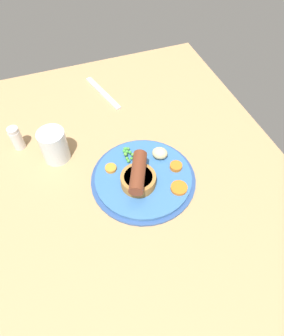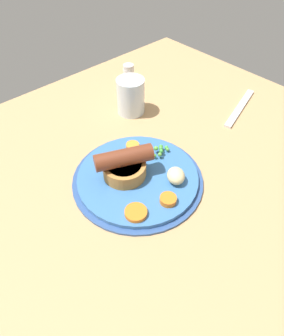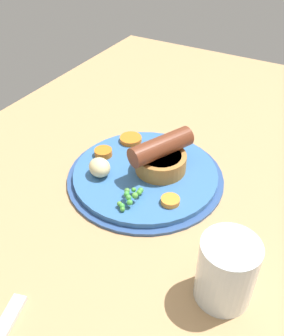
# 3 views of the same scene
# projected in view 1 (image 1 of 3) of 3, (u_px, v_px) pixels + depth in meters

# --- Properties ---
(dining_table) EXTENTS (1.10, 0.80, 0.03)m
(dining_table) POSITION_uv_depth(u_px,v_px,m) (134.00, 194.00, 0.71)
(dining_table) COLOR tan
(dining_table) RESTS_ON ground
(dinner_plate) EXTENTS (0.25, 0.25, 0.01)m
(dinner_plate) POSITION_uv_depth(u_px,v_px,m) (143.00, 178.00, 0.72)
(dinner_plate) COLOR #2D4C84
(dinner_plate) RESTS_ON dining_table
(sausage_pudding) EXTENTS (0.11, 0.08, 0.06)m
(sausage_pudding) POSITION_uv_depth(u_px,v_px,m) (138.00, 177.00, 0.68)
(sausage_pudding) COLOR #AD7538
(sausage_pudding) RESTS_ON dinner_plate
(pea_pile) EXTENTS (0.05, 0.03, 0.02)m
(pea_pile) POSITION_uv_depth(u_px,v_px,m) (128.00, 153.00, 0.74)
(pea_pile) COLOR green
(pea_pile) RESTS_ON dinner_plate
(potato_chunk_0) EXTENTS (0.05, 0.05, 0.03)m
(potato_chunk_0) POSITION_uv_depth(u_px,v_px,m) (160.00, 153.00, 0.74)
(potato_chunk_0) COLOR beige
(potato_chunk_0) RESTS_ON dinner_plate
(carrot_slice_0) EXTENTS (0.03, 0.03, 0.01)m
(carrot_slice_0) POSITION_uv_depth(u_px,v_px,m) (111.00, 168.00, 0.72)
(carrot_slice_0) COLOR orange
(carrot_slice_0) RESTS_ON dinner_plate
(carrot_slice_1) EXTENTS (0.04, 0.04, 0.01)m
(carrot_slice_1) POSITION_uv_depth(u_px,v_px,m) (176.00, 166.00, 0.72)
(carrot_slice_1) COLOR orange
(carrot_slice_1) RESTS_ON dinner_plate
(carrot_slice_3) EXTENTS (0.05, 0.05, 0.01)m
(carrot_slice_3) POSITION_uv_depth(u_px,v_px,m) (179.00, 188.00, 0.68)
(carrot_slice_3) COLOR orange
(carrot_slice_3) RESTS_ON dinner_plate
(fork) EXTENTS (0.18, 0.07, 0.01)m
(fork) POSITION_uv_depth(u_px,v_px,m) (103.00, 93.00, 0.92)
(fork) COLOR silver
(fork) RESTS_ON dining_table
(drinking_glass) EXTENTS (0.07, 0.07, 0.09)m
(drinking_glass) POSITION_uv_depth(u_px,v_px,m) (54.00, 146.00, 0.73)
(drinking_glass) COLOR silver
(drinking_glass) RESTS_ON dining_table
(salt_shaker) EXTENTS (0.03, 0.03, 0.07)m
(salt_shaker) POSITION_uv_depth(u_px,v_px,m) (16.00, 138.00, 0.76)
(salt_shaker) COLOR silver
(salt_shaker) RESTS_ON dining_table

